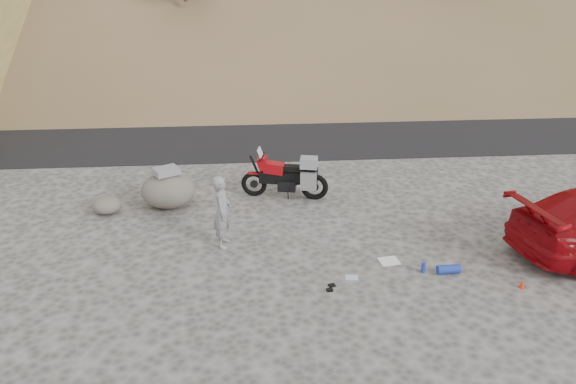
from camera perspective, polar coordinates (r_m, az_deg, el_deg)
name	(u,v)px	position (r m, az deg, el deg)	size (l,w,h in m)	color
ground	(320,245)	(13.00, 3.24, -5.37)	(140.00, 140.00, 0.00)	#454340
road	(289,129)	(21.28, 0.11, 6.39)	(120.00, 7.00, 0.05)	black
motorcycle	(288,177)	(15.13, 0.04, 1.53)	(2.37, 0.97, 1.42)	black
man	(224,245)	(13.07, -6.51, -5.35)	(0.62, 0.41, 1.70)	gray
boulder	(168,190)	(14.99, -12.09, 0.23)	(1.70, 1.56, 1.10)	#514B45
small_rock	(107,205)	(15.13, -17.93, -1.27)	(0.92, 0.88, 0.45)	#514B45
gear_white_cloth	(389,261)	(12.53, 10.23, -6.92)	(0.42, 0.38, 0.01)	white
gear_blue_mat	(449,269)	(12.34, 16.00, -7.55)	(0.19, 0.19, 0.48)	#1A319C
gear_bottle	(423,268)	(12.22, 13.59, -7.47)	(0.09, 0.09, 0.24)	#1A319C
gear_funnel	(522,284)	(12.34, 22.68, -8.64)	(0.13, 0.13, 0.16)	red
gear_glove_a	(332,285)	(11.53, 4.47, -9.42)	(0.13, 0.09, 0.04)	black
gear_glove_b	(330,290)	(11.38, 4.25, -9.89)	(0.13, 0.09, 0.04)	black
gear_blue_cloth	(352,278)	(11.84, 6.48, -8.63)	(0.27, 0.20, 0.01)	#92BDE2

